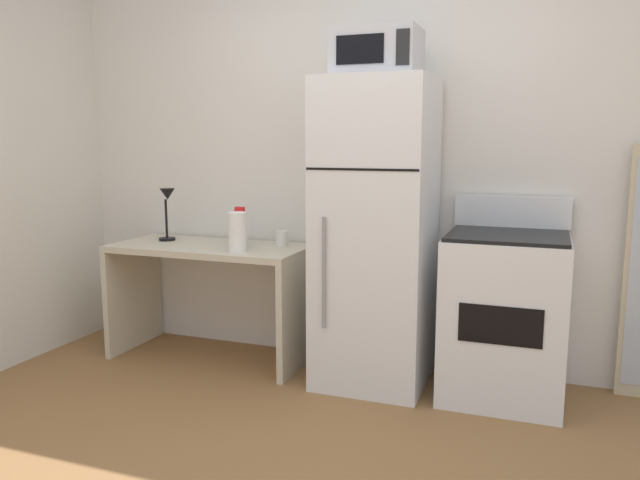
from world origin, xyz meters
The scene contains 9 objects.
wall_back_white centered at (0.00, 1.70, 1.30)m, with size 5.00×0.10×2.60m, color silver.
desk centered at (-1.05, 1.34, 0.53)m, with size 1.27×0.59×0.75m.
desk_lamp centered at (-1.40, 1.38, 0.99)m, with size 0.14×0.12×0.35m.
coffee_mug centered at (-0.61, 1.48, 0.80)m, with size 0.08×0.08×0.10m, color white.
spray_bottle centered at (-0.86, 1.39, 0.85)m, with size 0.06×0.06×0.25m.
paper_towel_roll centered at (-0.77, 1.18, 0.87)m, with size 0.11×0.11×0.24m, color white.
refrigerator centered at (0.06, 1.32, 0.88)m, with size 0.62×0.65×1.76m.
microwave centered at (0.06, 1.29, 1.89)m, with size 0.46×0.35×0.26m.
oven_range centered at (0.79, 1.33, 0.47)m, with size 0.65×0.61×1.10m.
Camera 1 is at (0.98, -2.09, 1.41)m, focal length 34.64 mm.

